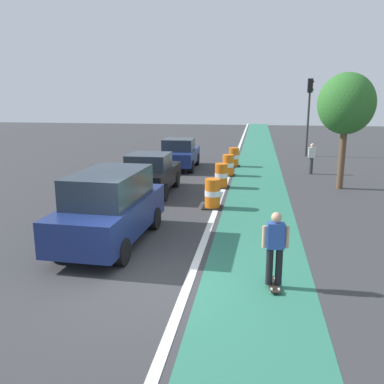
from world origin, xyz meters
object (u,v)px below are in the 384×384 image
traffic_barrel_mid (221,176)px  pedestrian_crossing (312,158)px  street_tree_sidewalk (346,104)px  traffic_barrel_back (228,165)px  traffic_light_corner (309,104)px  parked_suv_nearest (110,207)px  traffic_barrel_front (212,194)px  skateboarder_on_lane (275,248)px  traffic_barrel_far (234,157)px  parked_sedan_second (150,174)px  parked_sedan_third (179,154)px

traffic_barrel_mid → pedestrian_crossing: size_ratio=0.68×
street_tree_sidewalk → traffic_barrel_back: bearing=156.6°
traffic_light_corner → parked_suv_nearest: bearing=-111.8°
traffic_barrel_mid → traffic_light_corner: 12.05m
street_tree_sidewalk → traffic_light_corner: bearing=92.2°
parked_suv_nearest → traffic_barrel_mid: (2.42, 7.56, -0.50)m
traffic_barrel_front → traffic_barrel_back: bearing=88.9°
skateboarder_on_lane → traffic_barrel_far: size_ratio=1.55×
parked_sedan_second → traffic_barrel_back: size_ratio=3.77×
traffic_barrel_far → traffic_light_corner: 7.36m
parked_sedan_second → traffic_light_corner: traffic_light_corner is taller
parked_sedan_second → skateboarder_on_lane: bearing=-59.3°
traffic_barrel_back → traffic_barrel_far: size_ratio=1.00×
parked_sedan_third → traffic_barrel_far: size_ratio=3.80×
skateboarder_on_lane → traffic_barrel_far: skateboarder_on_lane is taller
traffic_barrel_back → pedestrian_crossing: pedestrian_crossing is taller
traffic_barrel_far → parked_sedan_third: bearing=-158.1°
traffic_light_corner → pedestrian_crossing: size_ratio=3.17×
parked_suv_nearest → parked_sedan_third: (-0.34, 12.08, -0.20)m
skateboarder_on_lane → traffic_barrel_front: skateboarder_on_lane is taller
pedestrian_crossing → traffic_barrel_mid: bearing=-137.5°
parked_suv_nearest → traffic_barrel_back: size_ratio=4.28×
traffic_barrel_far → pedestrian_crossing: bearing=-22.4°
traffic_barrel_far → street_tree_sidewalk: bearing=-45.5°
parked_suv_nearest → traffic_barrel_front: size_ratio=4.28×
parked_suv_nearest → traffic_barrel_far: parked_suv_nearest is taller
parked_sedan_third → traffic_barrel_back: 3.32m
skateboarder_on_lane → street_tree_sidewalk: street_tree_sidewalk is taller
parked_sedan_second → traffic_barrel_front: bearing=-34.6°
skateboarder_on_lane → traffic_barrel_front: size_ratio=1.55×
parked_suv_nearest → traffic_barrel_front: (2.40, 4.08, -0.50)m
traffic_light_corner → traffic_barrel_far: bearing=-133.2°
traffic_barrel_back → traffic_barrel_far: 2.86m
parked_sedan_third → traffic_barrel_far: bearing=21.9°
parked_suv_nearest → street_tree_sidewalk: street_tree_sidewalk is taller
parked_suv_nearest → street_tree_sidewalk: (7.64, 8.21, 2.63)m
parked_suv_nearest → traffic_barrel_far: size_ratio=4.28×
parked_sedan_second → traffic_barrel_mid: bearing=28.0°
street_tree_sidewalk → parked_sedan_third: bearing=154.1°
skateboarder_on_lane → traffic_barrel_front: (-2.00, 6.20, -0.38)m
traffic_barrel_mid → traffic_light_corner: (4.84, 10.63, 2.97)m
traffic_barrel_mid → traffic_barrel_far: (0.23, 5.72, 0.00)m
parked_suv_nearest → traffic_barrel_back: 10.73m
traffic_light_corner → street_tree_sidewalk: traffic_light_corner is taller
traffic_barrel_mid → pedestrian_crossing: (4.37, 4.01, 0.33)m
traffic_barrel_front → street_tree_sidewalk: street_tree_sidewalk is taller
parked_suv_nearest → traffic_light_corner: traffic_light_corner is taller
traffic_barrel_far → pedestrian_crossing: 4.49m
street_tree_sidewalk → parked_suv_nearest: bearing=-133.0°
traffic_barrel_back → skateboarder_on_lane: bearing=-81.5°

